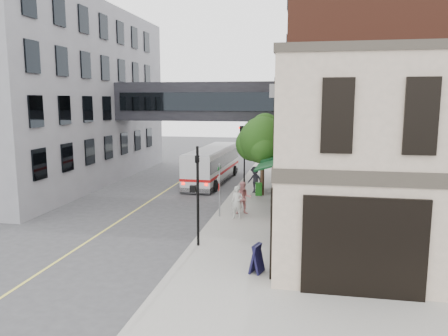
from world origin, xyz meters
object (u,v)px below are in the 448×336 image
at_px(sandwich_board, 257,258).
at_px(pedestrian_b, 244,198).
at_px(bus, 213,163).
at_px(newspaper_box, 259,189).
at_px(pedestrian_c, 255,180).
at_px(pedestrian_a, 237,202).

bearing_deg(sandwich_board, pedestrian_b, 118.70).
height_order(bus, newspaper_box, bus).
bearing_deg(bus, pedestrian_b, -68.55).
bearing_deg(pedestrian_c, sandwich_board, -53.01).
height_order(bus, pedestrian_c, bus).
bearing_deg(bus, pedestrian_a, -71.34).
xyz_separation_m(pedestrian_a, pedestrian_c, (0.20, 6.86, 0.03)).
height_order(pedestrian_a, pedestrian_b, pedestrian_b).
distance_m(pedestrian_c, sandwich_board, 14.42).
xyz_separation_m(pedestrian_a, newspaper_box, (0.56, 6.05, -0.46)).
xyz_separation_m(pedestrian_b, newspaper_box, (0.34, 5.08, -0.50)).
xyz_separation_m(pedestrian_c, newspaper_box, (0.36, -0.80, -0.49)).
distance_m(bus, sandwich_board, 19.36).
distance_m(pedestrian_a, sandwich_board, 7.70).
xyz_separation_m(bus, pedestrian_b, (3.96, -10.07, -0.45)).
distance_m(pedestrian_b, pedestrian_c, 5.88).
bearing_deg(newspaper_box, pedestrian_b, -98.08).
bearing_deg(pedestrian_a, newspaper_box, 86.83).
bearing_deg(newspaper_box, sandwich_board, -88.51).
distance_m(bus, newspaper_box, 6.65).
relative_size(bus, pedestrian_b, 5.46).
relative_size(bus, pedestrian_c, 5.52).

